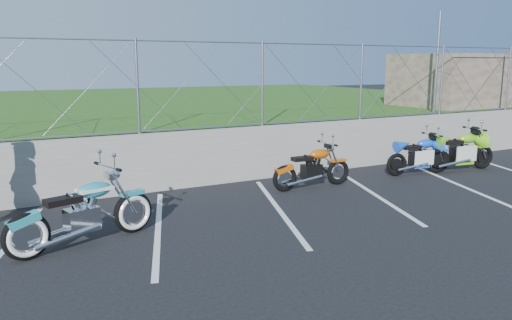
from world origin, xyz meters
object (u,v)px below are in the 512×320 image
naked_orange (313,169)px  sportbike_blue (420,157)px  cruiser_turquoise (85,215)px  sportbike_green (461,153)px

naked_orange → sportbike_blue: naked_orange is taller
cruiser_turquoise → naked_orange: 5.35m
sportbike_green → sportbike_blue: bearing=176.9°
naked_orange → sportbike_blue: bearing=-0.2°
naked_orange → sportbike_green: sportbike_green is taller
sportbike_green → sportbike_blue: sportbike_green is taller
cruiser_turquoise → naked_orange: size_ratio=1.16×
sportbike_blue → cruiser_turquoise: bearing=-164.5°
sportbike_green → naked_orange: bearing=-175.8°
cruiser_turquoise → sportbike_green: 9.72m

